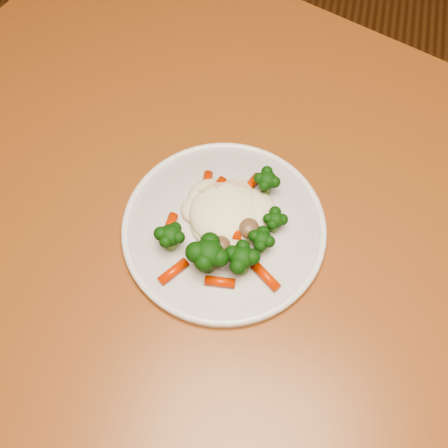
# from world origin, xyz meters

# --- Properties ---
(dining_table) EXTENTS (1.46, 1.21, 0.75)m
(dining_table) POSITION_xyz_m (0.09, -0.34, 0.66)
(dining_table) COLOR brown
(dining_table) RESTS_ON ground
(plate) EXTENTS (0.26, 0.26, 0.01)m
(plate) POSITION_xyz_m (-0.01, -0.31, 0.76)
(plate) COLOR white
(plate) RESTS_ON dining_table
(meal) EXTENTS (0.16, 0.18, 0.05)m
(meal) POSITION_xyz_m (-0.00, -0.32, 0.78)
(meal) COLOR #FCF1C9
(meal) RESTS_ON plate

